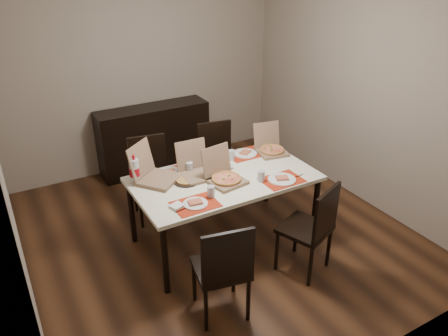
{
  "coord_description": "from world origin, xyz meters",
  "views": [
    {
      "loc": [
        -1.88,
        -3.47,
        2.79
      ],
      "look_at": [
        0.0,
        -0.16,
        0.85
      ],
      "focal_mm": 35.0,
      "sensor_mm": 36.0,
      "label": 1
    }
  ],
  "objects": [
    {
      "name": "setting_near_right",
      "position": [
        0.41,
        -0.47,
        0.77
      ],
      "size": [
        0.48,
        0.3,
        0.11
      ],
      "color": "red",
      "rests_on": "dining_table"
    },
    {
      "name": "pizza_box_left",
      "position": [
        -0.62,
        0.12,
        0.81
      ],
      "size": [
        0.53,
        0.54,
        0.36
      ],
      "color": "#7E6149",
      "rests_on": "dining_table"
    },
    {
      "name": "pizza_box_right",
      "position": [
        0.74,
        0.1,
        0.8
      ],
      "size": [
        0.35,
        0.38,
        0.31
      ],
      "color": "#7E6149",
      "rests_on": "dining_table"
    },
    {
      "name": "sideboard",
      "position": [
        0.0,
        1.78,
        0.45
      ],
      "size": [
        1.5,
        0.4,
        0.9
      ],
      "primitive_type": "cube",
      "color": "black",
      "rests_on": "ground"
    },
    {
      "name": "chair_near_left",
      "position": [
        -0.54,
        -1.09,
        0.51
      ],
      "size": [
        0.49,
        0.49,
        0.93
      ],
      "color": "black",
      "rests_on": "ground"
    },
    {
      "name": "soda_bottle",
      "position": [
        -0.8,
        0.17,
        0.87
      ],
      "size": [
        0.1,
        0.1,
        0.29
      ],
      "color": "silver",
      "rests_on": "dining_table"
    },
    {
      "name": "chair_far_right",
      "position": [
        0.4,
        0.7,
        0.51
      ],
      "size": [
        0.49,
        0.49,
        0.93
      ],
      "color": "black",
      "rests_on": "ground"
    },
    {
      "name": "dining_table",
      "position": [
        0.0,
        -0.16,
        0.68
      ],
      "size": [
        1.8,
        1.0,
        0.75
      ],
      "color": "white",
      "rests_on": "ground"
    },
    {
      "name": "napkin_loose",
      "position": [
        -0.04,
        -0.23,
        0.76
      ],
      "size": [
        0.14,
        0.15,
        0.02
      ],
      "primitive_type": "cube",
      "rotation": [
        0.0,
        0.0,
        1.24
      ],
      "color": "white",
      "rests_on": "dining_table"
    },
    {
      "name": "setting_near_left",
      "position": [
        -0.44,
        -0.46,
        0.77
      ],
      "size": [
        0.44,
        0.3,
        0.11
      ],
      "color": "red",
      "rests_on": "dining_table"
    },
    {
      "name": "ground",
      "position": [
        0.0,
        0.0,
        -0.01
      ],
      "size": [
        3.8,
        4.0,
        0.02
      ],
      "primitive_type": "cube",
      "color": "#482916",
      "rests_on": "ground"
    },
    {
      "name": "setting_far_left",
      "position": [
        -0.42,
        0.16,
        0.77
      ],
      "size": [
        0.48,
        0.3,
        0.11
      ],
      "color": "red",
      "rests_on": "dining_table"
    },
    {
      "name": "chair_far_left",
      "position": [
        -0.46,
        0.7,
        0.51
      ],
      "size": [
        0.48,
        0.48,
        0.93
      ],
      "color": "black",
      "rests_on": "ground"
    },
    {
      "name": "pizza_box_extra",
      "position": [
        -0.21,
        0.02,
        0.81
      ],
      "size": [
        0.33,
        0.36,
        0.32
      ],
      "color": "#7E6149",
      "rests_on": "dining_table"
    },
    {
      "name": "pizza_box_center",
      "position": [
        -0.04,
        -0.24,
        0.8
      ],
      "size": [
        0.37,
        0.4,
        0.32
      ],
      "color": "#7E6149",
      "rests_on": "dining_table"
    },
    {
      "name": "faina_plate",
      "position": [
        -0.37,
        -0.06,
        0.76
      ],
      "size": [
        0.25,
        0.25,
        0.03
      ],
      "color": "black",
      "rests_on": "dining_table"
    },
    {
      "name": "dip_bowl",
      "position": [
        0.13,
        -0.0,
        0.76
      ],
      "size": [
        0.13,
        0.13,
        0.03
      ],
      "primitive_type": "imported",
      "rotation": [
        0.0,
        0.0,
        -0.04
      ],
      "color": "white",
      "rests_on": "dining_table"
    },
    {
      "name": "setting_far_right",
      "position": [
        0.41,
        0.18,
        0.77
      ],
      "size": [
        0.45,
        0.3,
        0.11
      ],
      "color": "red",
      "rests_on": "dining_table"
    },
    {
      "name": "room_walls",
      "position": [
        0.0,
        0.43,
        1.73
      ],
      "size": [
        3.84,
        4.02,
        2.62
      ],
      "color": "gray",
      "rests_on": "ground"
    },
    {
      "name": "chair_near_right",
      "position": [
        0.46,
        -0.99,
        0.51
      ],
      "size": [
        0.55,
        0.55,
        0.93
      ],
      "color": "black",
      "rests_on": "ground"
    }
  ]
}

